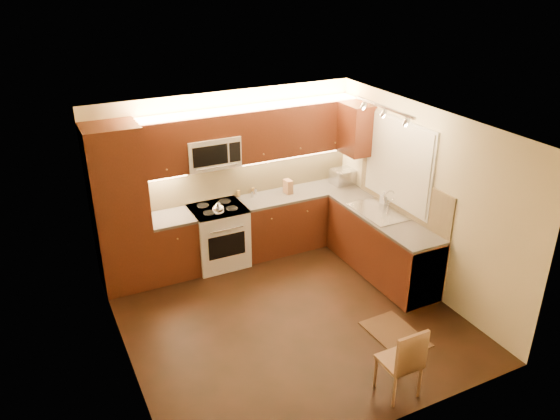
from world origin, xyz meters
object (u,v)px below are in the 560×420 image
stove (219,236)px  sink (378,207)px  knife_block (288,187)px  dining_chair (399,359)px  soap_bottle (384,198)px  microwave (211,152)px  kettle (218,207)px  toaster_oven (344,176)px

stove → sink: size_ratio=1.07×
knife_block → dining_chair: knife_block is taller
soap_bottle → microwave: bearing=139.0°
sink → kettle: size_ratio=4.42×
sink → knife_block: bearing=125.0°
stove → sink: bearing=-29.4°
microwave → dining_chair: microwave is taller
microwave → kettle: (-0.06, -0.35, -0.70)m
microwave → soap_bottle: microwave is taller
soap_bottle → sink: bearing=-155.8°
microwave → dining_chair: size_ratio=0.89×
toaster_oven → microwave: bearing=175.4°
sink → knife_block: (-0.83, 1.18, 0.03)m
kettle → toaster_oven: size_ratio=0.50×
sink → kettle: 2.25m
stove → knife_block: (1.17, 0.06, 0.55)m
kettle → dining_chair: kettle is taller
dining_chair → toaster_oven: bearing=67.0°
microwave → sink: bearing=-32.2°
stove → dining_chair: stove is taller
stove → soap_bottle: (2.24, -0.92, 0.54)m
stove → dining_chair: 3.43m
dining_chair → stove: bearing=102.1°
stove → kettle: (-0.06, -0.22, 0.56)m
kettle → knife_block: size_ratio=0.92×
toaster_oven → soap_bottle: size_ratio=2.01×
microwave → kettle: microwave is taller
knife_block → soap_bottle: size_ratio=1.09×
stove → knife_block: size_ratio=4.33×
kettle → soap_bottle: 2.41m
stove → knife_block: bearing=2.8°
sink → knife_block: size_ratio=4.05×
microwave → knife_block: bearing=-3.8°
kettle → sink: bearing=-2.6°
microwave → soap_bottle: 2.58m
microwave → dining_chair: 3.79m
sink → toaster_oven: 1.15m
microwave → soap_bottle: bearing=-25.3°
toaster_oven → dining_chair: bearing=-114.4°
knife_block → toaster_oven: bearing=-5.9°
toaster_oven → dining_chair: (-1.43, -3.37, -0.59)m
microwave → knife_block: (1.17, -0.08, -0.71)m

